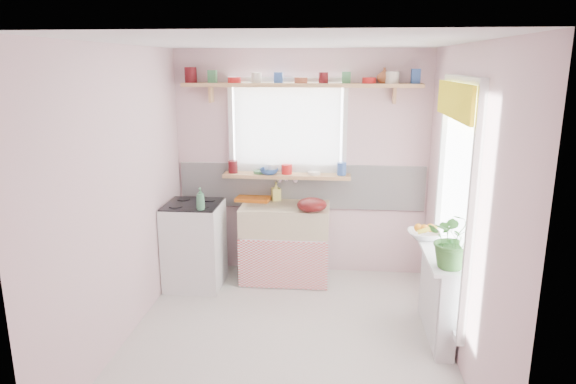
# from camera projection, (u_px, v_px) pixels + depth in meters

# --- Properties ---
(room) EXTENTS (3.20, 3.20, 3.20)m
(room) POSITION_uv_depth(u_px,v_px,m) (364.00, 168.00, 4.92)
(room) COLOR silver
(room) RESTS_ON ground
(sink_unit) EXTENTS (0.95, 0.65, 1.11)m
(sink_unit) POSITION_uv_depth(u_px,v_px,m) (285.00, 242.00, 5.64)
(sink_unit) COLOR white
(sink_unit) RESTS_ON ground
(cooker) EXTENTS (0.58, 0.58, 0.93)m
(cooker) POSITION_uv_depth(u_px,v_px,m) (195.00, 244.00, 5.49)
(cooker) COLOR white
(cooker) RESTS_ON ground
(radiator_ledge) EXTENTS (0.22, 0.95, 0.78)m
(radiator_ledge) POSITION_uv_depth(u_px,v_px,m) (438.00, 294.00, 4.46)
(radiator_ledge) COLOR white
(radiator_ledge) RESTS_ON ground
(windowsill) EXTENTS (1.40, 0.22, 0.04)m
(windowsill) POSITION_uv_depth(u_px,v_px,m) (287.00, 176.00, 5.65)
(windowsill) COLOR tan
(windowsill) RESTS_ON room
(pine_shelf) EXTENTS (2.52, 0.24, 0.04)m
(pine_shelf) POSITION_uv_depth(u_px,v_px,m) (301.00, 85.00, 5.38)
(pine_shelf) COLOR tan
(pine_shelf) RESTS_ON room
(shelf_crockery) EXTENTS (2.47, 0.11, 0.12)m
(shelf_crockery) POSITION_uv_depth(u_px,v_px,m) (301.00, 78.00, 5.36)
(shelf_crockery) COLOR #590F14
(shelf_crockery) RESTS_ON pine_shelf
(sill_crockery) EXTENTS (1.35, 0.11, 0.12)m
(sill_crockery) POSITION_uv_depth(u_px,v_px,m) (287.00, 169.00, 5.63)
(sill_crockery) COLOR #590F14
(sill_crockery) RESTS_ON windowsill
(dish_tray) EXTENTS (0.40, 0.32, 0.04)m
(dish_tray) POSITION_uv_depth(u_px,v_px,m) (254.00, 198.00, 5.77)
(dish_tray) COLOR #D46412
(dish_tray) RESTS_ON sink_unit
(colander) EXTENTS (0.34, 0.34, 0.14)m
(colander) POSITION_uv_depth(u_px,v_px,m) (312.00, 205.00, 5.31)
(colander) COLOR #520E0E
(colander) RESTS_ON sink_unit
(jade_plant) EXTENTS (0.48, 0.43, 0.47)m
(jade_plant) POSITION_uv_depth(u_px,v_px,m) (455.00, 239.00, 4.01)
(jade_plant) COLOR #39712D
(jade_plant) RESTS_ON radiator_ledge
(fruit_bowl) EXTENTS (0.30, 0.30, 0.07)m
(fruit_bowl) POSITION_uv_depth(u_px,v_px,m) (424.00, 235.00, 4.72)
(fruit_bowl) COLOR silver
(fruit_bowl) RESTS_ON radiator_ledge
(herb_pot) EXTENTS (0.11, 0.08, 0.20)m
(herb_pot) POSITION_uv_depth(u_px,v_px,m) (451.00, 252.00, 4.11)
(herb_pot) COLOR #2C6F2C
(herb_pot) RESTS_ON radiator_ledge
(soap_bottle_sink) EXTENTS (0.12, 0.12, 0.21)m
(soap_bottle_sink) POSITION_uv_depth(u_px,v_px,m) (276.00, 191.00, 5.72)
(soap_bottle_sink) COLOR #E6E266
(soap_bottle_sink) RESTS_ON sink_unit
(sill_cup) EXTENTS (0.14, 0.14, 0.10)m
(sill_cup) POSITION_uv_depth(u_px,v_px,m) (272.00, 169.00, 5.69)
(sill_cup) COLOR white
(sill_cup) RESTS_ON windowsill
(sill_bowl) EXTENTS (0.27, 0.27, 0.06)m
(sill_bowl) POSITION_uv_depth(u_px,v_px,m) (269.00, 171.00, 5.62)
(sill_bowl) COLOR #325BA5
(sill_bowl) RESTS_ON windowsill
(shelf_vase) EXTENTS (0.20, 0.20, 0.16)m
(shelf_vase) POSITION_uv_depth(u_px,v_px,m) (384.00, 75.00, 5.33)
(shelf_vase) COLOR #AA5B34
(shelf_vase) RESTS_ON pine_shelf
(cooker_bottle) EXTENTS (0.09, 0.09, 0.23)m
(cooker_bottle) POSITION_uv_depth(u_px,v_px,m) (200.00, 199.00, 5.12)
(cooker_bottle) COLOR #428459
(cooker_bottle) RESTS_ON cooker
(fruit) EXTENTS (0.20, 0.14, 0.10)m
(fruit) POSITION_uv_depth(u_px,v_px,m) (425.00, 228.00, 4.71)
(fruit) COLOR orange
(fruit) RESTS_ON fruit_bowl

